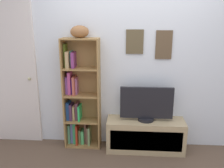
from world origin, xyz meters
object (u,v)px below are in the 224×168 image
bookshelf (79,100)px  football (80,32)px  television (146,104)px  tv_stand (145,135)px  door (9,75)px

bookshelf → football: (0.05, -0.03, 0.96)m
football → television: size_ratio=0.34×
bookshelf → television: size_ratio=2.18×
tv_stand → television: television is taller
television → door: size_ratio=0.35×
tv_stand → television: size_ratio=1.50×
football → television: football is taller
bookshelf → door: (-1.03, 0.07, 0.33)m
door → bookshelf: bearing=-3.8°
television → door: (-2.00, 0.16, 0.34)m
football → bookshelf: bearing=151.1°
tv_stand → door: door is taller
bookshelf → football: bearing=-28.9°
television → bookshelf: bearing=174.6°
bookshelf → tv_stand: size_ratio=1.46×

